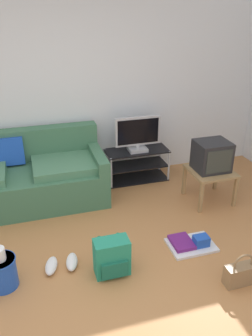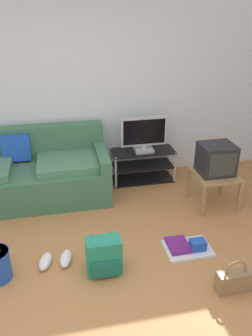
# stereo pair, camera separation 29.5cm
# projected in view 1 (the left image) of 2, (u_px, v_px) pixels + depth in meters

# --- Properties ---
(ground_plane) EXTENTS (9.00, 9.80, 0.02)m
(ground_plane) POSITION_uv_depth(u_px,v_px,m) (105.00, 299.00, 3.06)
(ground_plane) COLOR #B27542
(wall_back) EXTENTS (9.00, 0.10, 2.70)m
(wall_back) POSITION_uv_depth(u_px,v_px,m) (60.00, 88.00, 4.58)
(wall_back) COLOR silver
(wall_back) RESTS_ON ground_plane
(couch) EXTENTS (2.13, 0.93, 0.89)m
(couch) POSITION_uv_depth(u_px,v_px,m) (21.00, 179.00, 4.42)
(couch) COLOR #3D6B4C
(couch) RESTS_ON ground_plane
(tv_stand) EXTENTS (0.90, 0.39, 0.47)m
(tv_stand) POSITION_uv_depth(u_px,v_px,m) (137.00, 165.00, 5.03)
(tv_stand) COLOR black
(tv_stand) RESTS_ON ground_plane
(flat_tv) EXTENTS (0.65, 0.22, 0.50)m
(flat_tv) POSITION_uv_depth(u_px,v_px,m) (138.00, 134.00, 4.80)
(flat_tv) COLOR #B2B2B7
(flat_tv) RESTS_ON tv_stand
(side_table) EXTENTS (0.54, 0.54, 0.44)m
(side_table) POSITION_uv_depth(u_px,v_px,m) (210.00, 175.00, 4.42)
(side_table) COLOR #9E7A4C
(side_table) RESTS_ON ground_plane
(crt_tv) EXTENTS (0.42, 0.37, 0.38)m
(crt_tv) POSITION_uv_depth(u_px,v_px,m) (212.00, 156.00, 4.33)
(crt_tv) COLOR #232326
(crt_tv) RESTS_ON side_table
(backpack) EXTENTS (0.33, 0.26, 0.38)m
(backpack) POSITION_uv_depth(u_px,v_px,m) (112.00, 257.00, 3.28)
(backpack) COLOR #238466
(backpack) RESTS_ON ground_plane
(handbag) EXTENTS (0.33, 0.12, 0.34)m
(handbag) POSITION_uv_depth(u_px,v_px,m) (242.00, 273.00, 3.18)
(handbag) COLOR olive
(handbag) RESTS_ON ground_plane
(cleaning_bucket) EXTENTS (0.28, 0.28, 0.43)m
(cleaning_bucket) POSITION_uv_depth(u_px,v_px,m) (2.00, 271.00, 3.12)
(cleaning_bucket) COLOR blue
(cleaning_bucket) RESTS_ON ground_plane
(sneakers_pair) EXTENTS (0.37, 0.28, 0.09)m
(sneakers_pair) POSITION_uv_depth(u_px,v_px,m) (62.00, 264.00, 3.40)
(sneakers_pair) COLOR white
(sneakers_pair) RESTS_ON ground_plane
(floor_tray) EXTENTS (0.49, 0.35, 0.14)m
(floor_tray) POSITION_uv_depth(u_px,v_px,m) (191.00, 243.00, 3.70)
(floor_tray) COLOR silver
(floor_tray) RESTS_ON ground_plane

